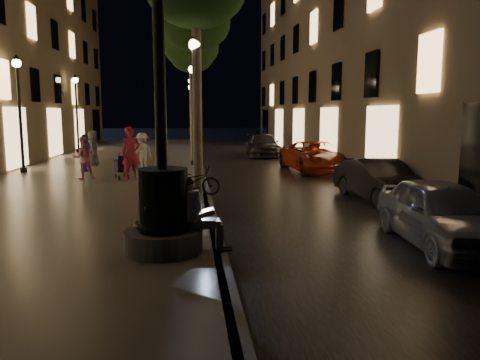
{
  "coord_description": "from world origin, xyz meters",
  "views": [
    {
      "loc": [
        -0.53,
        -6.25,
        2.68
      ],
      "look_at": [
        0.49,
        3.0,
        1.33
      ],
      "focal_mm": 35.0,
      "sensor_mm": 36.0,
      "label": 1
    }
  ],
  "objects": [
    {
      "name": "pedestrian_blue",
      "position": [
        -4.87,
        14.04,
        0.99
      ],
      "size": [
        0.9,
        0.95,
        1.58
      ],
      "primitive_type": "imported",
      "rotation": [
        0.0,
        0.0,
        5.43
      ],
      "color": "navy",
      "rests_on": "promenade"
    },
    {
      "name": "lamp_curb_b",
      "position": [
        -0.3,
        16.0,
        3.24
      ],
      "size": [
        0.36,
        0.36,
        4.81
      ],
      "color": "black",
      "rests_on": "promenade"
    },
    {
      "name": "building_right",
      "position": [
        10.0,
        18.0,
        7.5
      ],
      "size": [
        8.0,
        36.0,
        15.0
      ],
      "primitive_type": "cube",
      "color": "#746548",
      "rests_on": "ground"
    },
    {
      "name": "car_second",
      "position": [
        5.2,
        7.2,
        0.64
      ],
      "size": [
        1.72,
        3.98,
        1.27
      ],
      "primitive_type": "imported",
      "rotation": [
        0.0,
        0.0,
        0.1
      ],
      "color": "black",
      "rests_on": "ground"
    },
    {
      "name": "pedestrian_red",
      "position": [
        -2.62,
        11.06,
        1.18
      ],
      "size": [
        0.85,
        0.73,
        1.96
      ],
      "primitive_type": "imported",
      "rotation": [
        0.0,
        0.0,
        0.43
      ],
      "color": "#AD223E",
      "rests_on": "promenade"
    },
    {
      "name": "car_rear",
      "position": [
        4.0,
        22.23,
        0.68
      ],
      "size": [
        2.2,
        4.79,
        1.36
      ],
      "primitive_type": "imported",
      "rotation": [
        0.0,
        0.0,
        -0.07
      ],
      "color": "#2E2D32",
      "rests_on": "ground"
    },
    {
      "name": "ground",
      "position": [
        0.0,
        15.0,
        0.0
      ],
      "size": [
        120.0,
        120.0,
        0.0
      ],
      "primitive_type": "plane",
      "color": "black",
      "rests_on": "ground"
    },
    {
      "name": "lamp_curb_a",
      "position": [
        -0.3,
        8.0,
        3.24
      ],
      "size": [
        0.36,
        0.36,
        4.81
      ],
      "color": "black",
      "rests_on": "promenade"
    },
    {
      "name": "tree_far",
      "position": [
        -0.22,
        26.0,
        6.43
      ],
      "size": [
        3.0,
        3.0,
        7.5
      ],
      "color": "#6B604C",
      "rests_on": "promenade"
    },
    {
      "name": "tree_third",
      "position": [
        -0.3,
        20.0,
        6.14
      ],
      "size": [
        3.0,
        3.0,
        7.2
      ],
      "color": "#6B604C",
      "rests_on": "promenade"
    },
    {
      "name": "tree_second",
      "position": [
        -0.2,
        14.0,
        6.33
      ],
      "size": [
        3.0,
        3.0,
        7.4
      ],
      "color": "#6B604C",
      "rests_on": "promenade"
    },
    {
      "name": "lamp_left_b",
      "position": [
        -7.4,
        14.0,
        3.24
      ],
      "size": [
        0.36,
        0.36,
        4.81
      ],
      "color": "black",
      "rests_on": "promenade"
    },
    {
      "name": "pedestrian_white",
      "position": [
        -2.51,
        14.1,
        1.01
      ],
      "size": [
        1.18,
        1.14,
        1.62
      ],
      "primitive_type": "imported",
      "rotation": [
        0.0,
        0.0,
        3.85
      ],
      "color": "silver",
      "rests_on": "promenade"
    },
    {
      "name": "curb_strip",
      "position": [
        0.0,
        15.0,
        0.1
      ],
      "size": [
        0.25,
        45.0,
        0.2
      ],
      "primitive_type": "cube",
      "color": "#59595B",
      "rests_on": "ground"
    },
    {
      "name": "pedestrian_dark",
      "position": [
        -4.97,
        16.14,
        1.03
      ],
      "size": [
        0.61,
        0.86,
        1.66
      ],
      "primitive_type": "imported",
      "rotation": [
        0.0,
        0.0,
        1.68
      ],
      "color": "#39383D",
      "rests_on": "promenade"
    },
    {
      "name": "pedestrian_pink",
      "position": [
        -4.43,
        11.6,
        1.0
      ],
      "size": [
        0.94,
        0.84,
        1.6
      ],
      "primitive_type": "imported",
      "rotation": [
        0.0,
        0.0,
        3.49
      ],
      "color": "#C46793",
      "rests_on": "promenade"
    },
    {
      "name": "bicycle",
      "position": [
        -0.4,
        7.85,
        0.63
      ],
      "size": [
        1.75,
        1.02,
        0.87
      ],
      "primitive_type": "imported",
      "rotation": [
        0.0,
        0.0,
        1.28
      ],
      "color": "black",
      "rests_on": "promenade"
    },
    {
      "name": "lamp_left_c",
      "position": [
        -7.4,
        24.0,
        3.24
      ],
      "size": [
        0.36,
        0.36,
        4.81
      ],
      "color": "black",
      "rests_on": "promenade"
    },
    {
      "name": "seated_man_laptop",
      "position": [
        -0.39,
        2.0,
        0.9
      ],
      "size": [
        0.96,
        0.32,
        1.33
      ],
      "color": "tan",
      "rests_on": "promenade"
    },
    {
      "name": "stroller",
      "position": [
        -3.03,
        11.45,
        0.7
      ],
      "size": [
        0.63,
        0.98,
        1.0
      ],
      "rotation": [
        0.0,
        0.0,
        0.36
      ],
      "color": "black",
      "rests_on": "promenade"
    },
    {
      "name": "lamp_curb_c",
      "position": [
        -0.3,
        24.0,
        3.24
      ],
      "size": [
        0.36,
        0.36,
        4.81
      ],
      "color": "black",
      "rests_on": "promenade"
    },
    {
      "name": "car_third",
      "position": [
        5.2,
        14.36,
        0.69
      ],
      "size": [
        2.63,
        5.12,
        1.38
      ],
      "primitive_type": "imported",
      "rotation": [
        0.0,
        0.0,
        0.07
      ],
      "color": "maroon",
      "rests_on": "ground"
    },
    {
      "name": "lamp_curb_d",
      "position": [
        -0.3,
        32.0,
        3.24
      ],
      "size": [
        0.36,
        0.36,
        4.81
      ],
      "color": "black",
      "rests_on": "promenade"
    },
    {
      "name": "cobble_lane",
      "position": [
        3.0,
        15.0,
        0.01
      ],
      "size": [
        6.0,
        45.0,
        0.02
      ],
      "primitive_type": "cube",
      "color": "black",
      "rests_on": "ground"
    },
    {
      "name": "car_front",
      "position": [
        4.5,
        2.41,
        0.68
      ],
      "size": [
        1.9,
        4.09,
        1.35
      ],
      "primitive_type": "imported",
      "rotation": [
        0.0,
        0.0,
        -0.08
      ],
      "color": "#9B9CA2",
      "rests_on": "ground"
    },
    {
      "name": "fountain_lamppost",
      "position": [
        -1.0,
        2.0,
        1.21
      ],
      "size": [
        1.4,
        1.4,
        5.21
      ],
      "color": "#59595B",
      "rests_on": "promenade"
    },
    {
      "name": "promenade",
      "position": [
        -4.0,
        15.0,
        0.1
      ],
      "size": [
        8.0,
        45.0,
        0.2
      ],
      "primitive_type": "cube",
      "color": "slate",
      "rests_on": "ground"
    }
  ]
}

